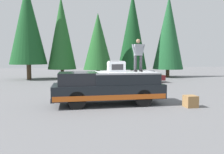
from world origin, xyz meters
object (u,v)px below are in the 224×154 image
parked_car_maroon (143,77)px  wooden_crate (190,101)px  person_on_truck_bed (138,54)px  pickup_truck (108,87)px  compressor_unit (116,67)px

parked_car_maroon → wooden_crate: size_ratio=7.32×
person_on_truck_bed → wooden_crate: 3.48m
pickup_truck → parked_car_maroon: (9.42, -5.00, -0.29)m
parked_car_maroon → wooden_crate: parked_car_maroon is taller
pickup_truck → person_on_truck_bed: person_on_truck_bed is taller
person_on_truck_bed → parked_car_maroon: person_on_truck_bed is taller
person_on_truck_bed → parked_car_maroon: 10.15m
person_on_truck_bed → wooden_crate: person_on_truck_bed is taller
pickup_truck → parked_car_maroon: bearing=-27.9°
compressor_unit → parked_car_maroon: size_ratio=0.20×
pickup_truck → compressor_unit: size_ratio=6.60×
parked_car_maroon → compressor_unit: bearing=154.1°
compressor_unit → wooden_crate: (-1.39, -3.36, -1.65)m
pickup_truck → person_on_truck_bed: 2.32m
compressor_unit → wooden_crate: size_ratio=1.50×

